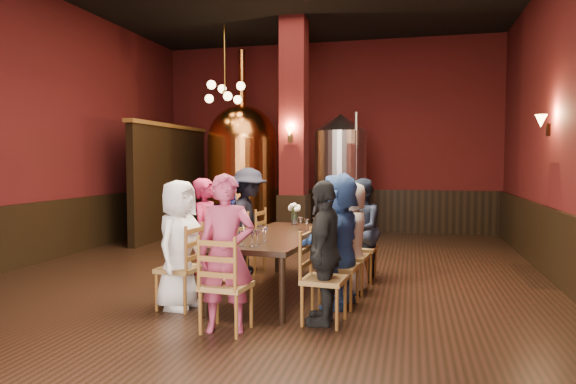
% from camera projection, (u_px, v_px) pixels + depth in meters
% --- Properties ---
extents(room, '(10.00, 10.02, 4.50)m').
position_uv_depth(room, '(271.00, 121.00, 7.47)').
color(room, black).
rests_on(room, ground).
extents(wainscot_right, '(0.08, 9.90, 1.00)m').
position_uv_depth(wainscot_right, '(565.00, 252.00, 6.65)').
color(wainscot_right, black).
rests_on(wainscot_right, ground).
extents(wainscot_back, '(7.90, 0.08, 1.00)m').
position_uv_depth(wainscot_back, '(326.00, 210.00, 12.39)').
color(wainscot_back, black).
rests_on(wainscot_back, ground).
extents(wainscot_left, '(0.08, 9.90, 1.00)m').
position_uv_depth(wainscot_left, '(41.00, 232.00, 8.51)').
color(wainscot_left, black).
rests_on(wainscot_left, ground).
extents(column, '(0.58, 0.58, 4.50)m').
position_uv_depth(column, '(294.00, 132.00, 10.26)').
color(column, '#470F11').
rests_on(column, ground).
extents(partition, '(0.22, 3.50, 2.40)m').
position_uv_depth(partition, '(171.00, 182.00, 11.39)').
color(partition, black).
rests_on(partition, ground).
extents(pendant_cluster, '(0.90, 0.90, 1.70)m').
position_uv_depth(pendant_cluster, '(225.00, 92.00, 10.66)').
color(pendant_cluster, '#A57226').
rests_on(pendant_cluster, room).
extents(sconce_wall, '(0.20, 0.20, 0.36)m').
position_uv_depth(sconce_wall, '(548.00, 124.00, 7.33)').
color(sconce_wall, black).
rests_on(sconce_wall, room).
extents(sconce_column, '(0.20, 0.20, 0.36)m').
position_uv_depth(sconce_column, '(290.00, 134.00, 9.97)').
color(sconce_column, black).
rests_on(sconce_column, column).
extents(dining_table, '(1.21, 2.48, 0.75)m').
position_uv_depth(dining_table, '(279.00, 239.00, 6.48)').
color(dining_table, black).
rests_on(dining_table, ground).
extents(chair_0, '(0.50, 0.50, 0.92)m').
position_uv_depth(chair_0, '(179.00, 268.00, 5.82)').
color(chair_0, brown).
rests_on(chair_0, ground).
extents(person_0, '(0.54, 0.76, 1.46)m').
position_uv_depth(person_0, '(179.00, 244.00, 5.80)').
color(person_0, white).
rests_on(person_0, ground).
extents(chair_1, '(0.50, 0.50, 0.92)m').
position_uv_depth(chair_1, '(207.00, 258.00, 6.45)').
color(chair_1, brown).
rests_on(chair_1, ground).
extents(person_1, '(0.41, 0.57, 1.46)m').
position_uv_depth(person_1, '(207.00, 236.00, 6.44)').
color(person_1, '#9A1A41').
rests_on(person_1, ground).
extents(chair_2, '(0.50, 0.50, 0.92)m').
position_uv_depth(chair_2, '(229.00, 249.00, 7.08)').
color(chair_2, brown).
rests_on(chair_2, ground).
extents(person_2, '(0.38, 0.72, 1.45)m').
position_uv_depth(person_2, '(229.00, 230.00, 7.06)').
color(person_2, navy).
rests_on(person_2, ground).
extents(chair_3, '(0.50, 0.50, 0.92)m').
position_uv_depth(chair_3, '(248.00, 242.00, 7.71)').
color(chair_3, brown).
rests_on(chair_3, ground).
extents(person_3, '(0.63, 1.04, 1.57)m').
position_uv_depth(person_3, '(248.00, 220.00, 7.69)').
color(person_3, black).
rests_on(person_3, ground).
extents(chair_4, '(0.50, 0.50, 0.92)m').
position_uv_depth(chair_4, '(324.00, 279.00, 5.28)').
color(chair_4, brown).
rests_on(chair_4, ground).
extents(person_4, '(0.36, 0.87, 1.48)m').
position_uv_depth(person_4, '(324.00, 252.00, 5.26)').
color(person_4, black).
rests_on(person_4, ground).
extents(chair_5, '(0.50, 0.50, 0.92)m').
position_uv_depth(chair_5, '(339.00, 266.00, 5.91)').
color(chair_5, brown).
rests_on(chair_5, ground).
extents(person_5, '(0.72, 1.49, 1.54)m').
position_uv_depth(person_5, '(339.00, 240.00, 5.89)').
color(person_5, '#325497').
rests_on(person_5, ground).
extents(chair_6, '(0.50, 0.50, 0.92)m').
position_uv_depth(chair_6, '(351.00, 256.00, 6.54)').
color(chair_6, brown).
rests_on(chair_6, ground).
extents(person_6, '(0.47, 0.70, 1.42)m').
position_uv_depth(person_6, '(351.00, 237.00, 6.52)').
color(person_6, beige).
rests_on(person_6, ground).
extents(chair_7, '(0.50, 0.50, 0.92)m').
position_uv_depth(chair_7, '(360.00, 248.00, 7.17)').
color(chair_7, brown).
rests_on(chair_7, ground).
extents(person_7, '(0.35, 0.70, 1.43)m').
position_uv_depth(person_7, '(361.00, 230.00, 7.15)').
color(person_7, '#1A2134').
rests_on(person_7, ground).
extents(chair_8, '(0.50, 0.50, 0.92)m').
position_uv_depth(chair_8, '(226.00, 285.00, 5.03)').
color(chair_8, brown).
rests_on(chair_8, ground).
extents(person_8, '(0.63, 0.48, 1.55)m').
position_uv_depth(person_8, '(226.00, 253.00, 5.01)').
color(person_8, '#993351').
rests_on(person_8, ground).
extents(copper_kettle, '(1.76, 1.76, 4.14)m').
position_uv_depth(copper_kettle, '(243.00, 168.00, 11.59)').
color(copper_kettle, black).
rests_on(copper_kettle, ground).
extents(steel_vessel, '(1.37, 1.37, 2.68)m').
position_uv_depth(steel_vessel, '(341.00, 176.00, 11.07)').
color(steel_vessel, '#B2B2B7').
rests_on(steel_vessel, ground).
extents(rose_vase, '(0.19, 0.19, 0.32)m').
position_uv_depth(rose_vase, '(294.00, 210.00, 7.45)').
color(rose_vase, white).
rests_on(rose_vase, dining_table).
extents(wine_glass_0, '(0.07, 0.07, 0.17)m').
position_uv_depth(wine_glass_0, '(257.00, 238.00, 5.61)').
color(wine_glass_0, white).
rests_on(wine_glass_0, dining_table).
extents(wine_glass_1, '(0.07, 0.07, 0.17)m').
position_uv_depth(wine_glass_1, '(307.00, 225.00, 6.68)').
color(wine_glass_1, white).
rests_on(wine_glass_1, dining_table).
extents(wine_glass_2, '(0.07, 0.07, 0.17)m').
position_uv_depth(wine_glass_2, '(315.00, 224.00, 6.85)').
color(wine_glass_2, white).
rests_on(wine_glass_2, dining_table).
extents(wine_glass_3, '(0.07, 0.07, 0.17)m').
position_uv_depth(wine_glass_3, '(263.00, 236.00, 5.77)').
color(wine_glass_3, white).
rests_on(wine_glass_3, dining_table).
extents(wine_glass_4, '(0.07, 0.07, 0.17)m').
position_uv_depth(wine_glass_4, '(242.00, 238.00, 5.56)').
color(wine_glass_4, white).
rests_on(wine_glass_4, dining_table).
extents(wine_glass_5, '(0.07, 0.07, 0.17)m').
position_uv_depth(wine_glass_5, '(244.00, 231.00, 6.11)').
color(wine_glass_5, white).
rests_on(wine_glass_5, dining_table).
extents(wine_glass_6, '(0.07, 0.07, 0.17)m').
position_uv_depth(wine_glass_6, '(300.00, 224.00, 6.88)').
color(wine_glass_6, white).
rests_on(wine_glass_6, dining_table).
extents(wine_glass_7, '(0.07, 0.07, 0.17)m').
position_uv_depth(wine_glass_7, '(266.00, 234.00, 5.92)').
color(wine_glass_7, white).
rests_on(wine_glass_7, dining_table).
extents(wine_glass_8, '(0.07, 0.07, 0.17)m').
position_uv_depth(wine_glass_8, '(252.00, 239.00, 5.54)').
color(wine_glass_8, white).
rests_on(wine_glass_8, dining_table).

